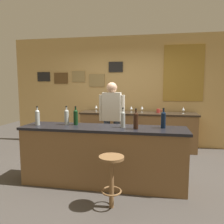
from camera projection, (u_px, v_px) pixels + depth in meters
name	position (u px, v px, depth m)	size (l,w,h in m)	color
ground_plane	(108.00, 174.00, 3.94)	(10.00, 10.00, 0.00)	#423D38
back_wall	(124.00, 91.00, 5.74)	(6.00, 0.09, 2.80)	tan
bar_counter	(103.00, 155.00, 3.49)	(2.57, 0.60, 0.92)	brown
side_counter	(137.00, 131.00, 5.42)	(2.80, 0.56, 0.90)	brown
bartender	(112.00, 117.00, 4.42)	(0.52, 0.21, 1.62)	#384766
bar_stool	(111.00, 173.00, 2.80)	(0.32, 0.32, 0.68)	brown
wine_bottle_a	(37.00, 117.00, 3.57)	(0.07, 0.07, 0.31)	#999E99
wine_bottle_b	(67.00, 116.00, 3.61)	(0.07, 0.07, 0.31)	#999E99
wine_bottle_c	(76.00, 117.00, 3.59)	(0.07, 0.07, 0.31)	black
wine_bottle_d	(123.00, 119.00, 3.37)	(0.07, 0.07, 0.31)	#999E99
wine_bottle_e	(136.00, 120.00, 3.25)	(0.07, 0.07, 0.31)	black
wine_bottle_f	(163.00, 119.00, 3.32)	(0.07, 0.07, 0.31)	black
wine_glass_a	(96.00, 107.00, 5.62)	(0.07, 0.07, 0.16)	silver
wine_glass_b	(106.00, 108.00, 5.46)	(0.07, 0.07, 0.16)	silver
wine_glass_c	(131.00, 108.00, 5.42)	(0.07, 0.07, 0.16)	silver
wine_glass_d	(142.00, 108.00, 5.39)	(0.07, 0.07, 0.16)	silver
wine_glass_e	(183.00, 109.00, 5.14)	(0.07, 0.07, 0.16)	silver
coffee_mug	(158.00, 111.00, 5.31)	(0.13, 0.08, 0.09)	#B2332D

